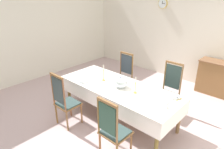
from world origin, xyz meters
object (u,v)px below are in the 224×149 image
chair_south_a (65,100)px  spoon_primary (80,80)px  soup_tureen (121,82)px  spoon_secondary (180,99)px  dining_table (118,89)px  candlestick_west (103,74)px  candlestick_east (135,87)px  bowl_near_left (83,81)px  chair_north_a (123,74)px  mounted_clock (163,4)px  chair_south_b (113,129)px  bowl_near_right (173,97)px  chair_north_b (169,89)px

chair_south_a → spoon_primary: size_ratio=6.55×
soup_tureen → spoon_primary: (-0.89, -0.33, -0.11)m
spoon_primary → spoon_secondary: same height
dining_table → candlestick_west: candlestick_west is taller
candlestick_east → bowl_near_left: bearing=-162.5°
chair_south_a → spoon_secondary: bearing=35.3°
soup_tureen → candlestick_west: 0.49m
chair_north_a → mounted_clock: mounted_clock is taller
chair_south_a → bowl_near_left: (-0.08, 0.56, 0.21)m
chair_south_b → bowl_near_right: chair_south_b is taller
candlestick_west → chair_south_a: bearing=-101.7°
soup_tureen → bowl_near_left: (-0.76, -0.36, -0.09)m
bowl_near_left → spoon_primary: 0.13m
dining_table → chair_south_b: bearing=-53.1°
spoon_secondary → dining_table: bearing=-151.8°
bowl_near_left → mounted_clock: mounted_clock is taller
candlestick_west → spoon_primary: candlestick_west is taller
bowl_near_left → spoon_secondary: bowl_near_left is taller
chair_north_a → bowl_near_left: size_ratio=6.08×
soup_tureen → bowl_near_right: bearing=18.6°
chair_north_a → mounted_clock: 2.58m
candlestick_east → chair_north_a: bearing=139.1°
chair_south_a → candlestick_west: size_ratio=3.18×
bowl_near_right → spoon_secondary: bowl_near_right is taller
bowl_near_left → spoon_secondary: bearing=20.9°
spoon_secondary → mounted_clock: 3.51m
spoon_primary → chair_south_a: bearing=-77.8°
spoon_secondary → mounted_clock: (-1.95, 2.52, 1.46)m
bowl_near_left → spoon_primary: (-0.13, 0.03, -0.02)m
chair_north_b → soup_tureen: bearing=55.7°
chair_south_a → chair_south_b: chair_south_a is taller
dining_table → spoon_primary: 0.89m
candlestick_east → spoon_secondary: bearing=25.9°
bowl_near_left → mounted_clock: bearing=91.2°
chair_north_b → candlestick_east: size_ratio=3.56×
dining_table → candlestick_east: bearing=-0.0°
chair_north_b → candlestick_east: chair_north_b is taller
chair_north_a → bowl_near_right: bearing=161.1°
candlestick_east → chair_north_b: bearing=74.5°
chair_south_a → spoon_secondary: chair_south_a is taller
dining_table → chair_south_a: chair_south_a is taller
chair_south_b → bowl_near_left: chair_south_b is taller
chair_south_b → candlestick_west: same height
chair_south_a → candlestick_east: bearing=40.9°
bowl_near_left → bowl_near_right: (1.76, 0.69, -0.01)m
chair_south_b → bowl_near_right: 1.32m
soup_tureen → bowl_near_right: (1.00, 0.34, -0.09)m
chair_north_a → soup_tureen: bearing=126.8°
chair_north_a → soup_tureen: size_ratio=3.86×
chair_south_a → bowl_near_right: chair_south_a is taller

